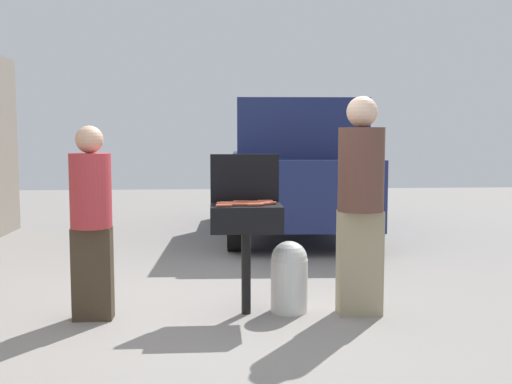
# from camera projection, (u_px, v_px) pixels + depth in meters

# --- Properties ---
(ground_plane) EXTENTS (24.00, 24.00, 0.00)m
(ground_plane) POSITION_uv_depth(u_px,v_px,m) (219.00, 312.00, 5.22)
(ground_plane) COLOR gray
(bbq_grill) EXTENTS (0.60, 0.44, 0.94)m
(bbq_grill) POSITION_uv_depth(u_px,v_px,m) (246.00, 222.00, 5.11)
(bbq_grill) COLOR black
(bbq_grill) RESTS_ON ground
(grill_lid_open) EXTENTS (0.60, 0.05, 0.42)m
(grill_lid_open) POSITION_uv_depth(u_px,v_px,m) (245.00, 178.00, 5.29)
(grill_lid_open) COLOR black
(grill_lid_open) RESTS_ON bbq_grill
(hot_dog_0) EXTENTS (0.13, 0.03, 0.03)m
(hot_dog_0) POSITION_uv_depth(u_px,v_px,m) (228.00, 203.00, 5.11)
(hot_dog_0) COLOR #C6593D
(hot_dog_0) RESTS_ON bbq_grill
(hot_dog_1) EXTENTS (0.13, 0.03, 0.03)m
(hot_dog_1) POSITION_uv_depth(u_px,v_px,m) (225.00, 203.00, 5.08)
(hot_dog_1) COLOR #AD4228
(hot_dog_1) RESTS_ON bbq_grill
(hot_dog_2) EXTENTS (0.13, 0.03, 0.03)m
(hot_dog_2) POSITION_uv_depth(u_px,v_px,m) (241.00, 202.00, 5.19)
(hot_dog_2) COLOR #AD4228
(hot_dog_2) RESTS_ON bbq_grill
(hot_dog_3) EXTENTS (0.13, 0.03, 0.03)m
(hot_dog_3) POSITION_uv_depth(u_px,v_px,m) (255.00, 202.00, 5.18)
(hot_dog_3) COLOR #AD4228
(hot_dog_3) RESTS_ON bbq_grill
(hot_dog_4) EXTENTS (0.13, 0.04, 0.03)m
(hot_dog_4) POSITION_uv_depth(u_px,v_px,m) (225.00, 204.00, 5.04)
(hot_dog_4) COLOR #C6593D
(hot_dog_4) RESTS_ON bbq_grill
(hot_dog_5) EXTENTS (0.13, 0.04, 0.03)m
(hot_dog_5) POSITION_uv_depth(u_px,v_px,m) (224.00, 206.00, 4.92)
(hot_dog_5) COLOR #C6593D
(hot_dog_5) RESTS_ON bbq_grill
(hot_dog_6) EXTENTS (0.13, 0.04, 0.03)m
(hot_dog_6) POSITION_uv_depth(u_px,v_px,m) (263.00, 204.00, 5.07)
(hot_dog_6) COLOR #C6593D
(hot_dog_6) RESTS_ON bbq_grill
(hot_dog_7) EXTENTS (0.13, 0.04, 0.03)m
(hot_dog_7) POSITION_uv_depth(u_px,v_px,m) (255.00, 205.00, 4.99)
(hot_dog_7) COLOR #C6593D
(hot_dog_7) RESTS_ON bbq_grill
(hot_dog_8) EXTENTS (0.13, 0.04, 0.03)m
(hot_dog_8) POSITION_uv_depth(u_px,v_px,m) (257.00, 203.00, 5.14)
(hot_dog_8) COLOR #AD4228
(hot_dog_8) RESTS_ON bbq_grill
(hot_dog_9) EXTENTS (0.13, 0.03, 0.03)m
(hot_dog_9) POSITION_uv_depth(u_px,v_px,m) (265.00, 201.00, 5.23)
(hot_dog_9) COLOR #C6593D
(hot_dog_9) RESTS_ON bbq_grill
(hot_dog_10) EXTENTS (0.13, 0.04, 0.03)m
(hot_dog_10) POSITION_uv_depth(u_px,v_px,m) (257.00, 204.00, 5.03)
(hot_dog_10) COLOR #C6593D
(hot_dog_10) RESTS_ON bbq_grill
(hot_dog_11) EXTENTS (0.13, 0.04, 0.03)m
(hot_dog_11) POSITION_uv_depth(u_px,v_px,m) (239.00, 205.00, 4.99)
(hot_dog_11) COLOR #B74C33
(hot_dog_11) RESTS_ON bbq_grill
(hot_dog_12) EXTENTS (0.13, 0.03, 0.03)m
(hot_dog_12) POSITION_uv_depth(u_px,v_px,m) (243.00, 204.00, 5.06)
(hot_dog_12) COLOR #AD4228
(hot_dog_12) RESTS_ON bbq_grill
(hot_dog_13) EXTENTS (0.13, 0.03, 0.03)m
(hot_dog_13) POSITION_uv_depth(u_px,v_px,m) (269.00, 203.00, 5.11)
(hot_dog_13) COLOR #AD4228
(hot_dog_13) RESTS_ON bbq_grill
(propane_tank) EXTENTS (0.32, 0.32, 0.62)m
(propane_tank) POSITION_uv_depth(u_px,v_px,m) (289.00, 275.00, 5.22)
(propane_tank) COLOR silver
(propane_tank) RESTS_ON ground
(person_left) EXTENTS (0.34, 0.34, 1.60)m
(person_left) POSITION_uv_depth(u_px,v_px,m) (91.00, 215.00, 4.95)
(person_left) COLOR #3F3323
(person_left) RESTS_ON ground
(person_right) EXTENTS (0.39, 0.39, 1.85)m
(person_right) POSITION_uv_depth(u_px,v_px,m) (361.00, 197.00, 5.08)
(person_right) COLOR gray
(person_right) RESTS_ON ground
(parked_minivan) EXTENTS (2.16, 4.47, 2.02)m
(parked_minivan) POSITION_uv_depth(u_px,v_px,m) (294.00, 167.00, 9.41)
(parked_minivan) COLOR navy
(parked_minivan) RESTS_ON ground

